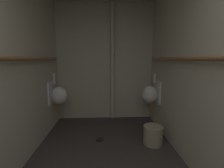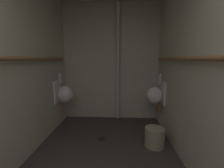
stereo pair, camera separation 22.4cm
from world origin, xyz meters
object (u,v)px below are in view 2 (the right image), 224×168
(urinal_right_mid, at_px, (156,95))
(floor_drain, at_px, (101,139))
(urinal_left_mid, at_px, (64,94))
(standpipe_back_wall, at_px, (118,63))
(waste_bin, at_px, (155,137))

(urinal_right_mid, distance_m, floor_drain, 1.31)
(urinal_left_mid, relative_size, floor_drain, 5.39)
(floor_drain, bearing_deg, urinal_left_mid, 147.86)
(urinal_right_mid, relative_size, floor_drain, 5.39)
(standpipe_back_wall, relative_size, waste_bin, 8.10)
(standpipe_back_wall, height_order, waste_bin, standpipe_back_wall)
(standpipe_back_wall, bearing_deg, urinal_left_mid, -158.17)
(waste_bin, bearing_deg, urinal_left_mid, 158.24)
(urinal_left_mid, xyz_separation_m, standpipe_back_wall, (1.07, 0.43, 0.60))
(urinal_left_mid, relative_size, standpipe_back_wall, 0.30)
(urinal_left_mid, height_order, floor_drain, urinal_left_mid)
(floor_drain, bearing_deg, waste_bin, -10.54)
(urinal_left_mid, bearing_deg, floor_drain, -32.14)
(urinal_left_mid, distance_m, floor_drain, 1.16)
(urinal_left_mid, distance_m, waste_bin, 1.88)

